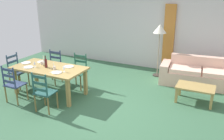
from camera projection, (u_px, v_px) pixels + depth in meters
The scene contains 29 objects.
ground_plane at pixel (104, 106), 5.75m from camera, with size 9.60×9.60×0.02m, color #366042.
wall_far at pixel (149, 29), 8.09m from camera, with size 9.60×0.16×2.70m, color silver.
curtain_panel_left at pixel (169, 39), 7.76m from camera, with size 0.35×0.08×2.20m, color #C17530.
dining_table at pixel (49, 70), 6.16m from camera, with size 1.90×0.96×0.75m.
dining_chair_near_left at pixel (14, 84), 5.77m from camera, with size 0.43×0.41×0.96m.
dining_chair_near_right at pixel (44, 92), 5.34m from camera, with size 0.44×0.42×0.96m.
dining_chair_far_left at pixel (54, 67), 7.02m from camera, with size 0.44×0.42×0.96m.
dining_chair_far_right at pixel (79, 71), 6.66m from camera, with size 0.44×0.42×0.96m.
dining_chair_head_west at pixel (17, 71), 6.68m from camera, with size 0.41×0.43×0.96m.
dinner_plate_near_left at pixel (29, 67), 6.10m from camera, with size 0.24×0.24×0.02m, color white.
fork_near_left at pixel (24, 67), 6.16m from camera, with size 0.02×0.17×0.01m, color silver.
dinner_plate_near_right at pixel (57, 72), 5.73m from camera, with size 0.24×0.24×0.02m, color white.
fork_near_right at pixel (52, 72), 5.79m from camera, with size 0.02×0.17×0.01m, color silver.
dinner_plate_far_left at pixel (42, 62), 6.52m from camera, with size 0.24×0.24×0.02m, color white.
fork_far_left at pixel (38, 61), 6.59m from camera, with size 0.02×0.17×0.01m, color silver.
dinner_plate_far_right at pixel (69, 67), 6.15m from camera, with size 0.24×0.24×0.02m, color white.
fork_far_right at pixel (64, 66), 6.21m from camera, with size 0.02×0.17×0.01m, color silver.
dinner_plate_head_west at pixel (26, 63), 6.45m from camera, with size 0.24×0.24×0.02m, color white.
fork_head_west at pixel (22, 62), 6.51m from camera, with size 0.02×0.17×0.01m, color silver.
wine_bottle at pixel (46, 63), 6.07m from camera, with size 0.07×0.07×0.32m.
wine_glass_near_left at pixel (35, 63), 6.10m from camera, with size 0.06×0.06×0.16m.
wine_glass_near_right at pixel (64, 68), 5.75m from camera, with size 0.06×0.06×0.16m.
coffee_cup_primary at pixel (54, 68), 5.94m from camera, with size 0.07×0.07×0.09m, color beige.
coffee_cup_secondary at pixel (42, 63), 6.32m from camera, with size 0.07×0.07×0.09m, color beige.
candle_tall at pixel (44, 63), 6.19m from camera, with size 0.05×0.05×0.28m.
candle_short at pixel (54, 67), 6.00m from camera, with size 0.05×0.05×0.16m.
couch at pixel (201, 75), 6.86m from camera, with size 2.35×1.02×0.80m.
coffee_table at pixel (195, 89), 5.81m from camera, with size 0.90×0.56×0.42m.
standing_lamp at pixel (160, 32), 7.20m from camera, with size 0.40×0.40×1.64m.
Camera 1 is at (2.41, -4.53, 2.72)m, focal length 38.21 mm.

